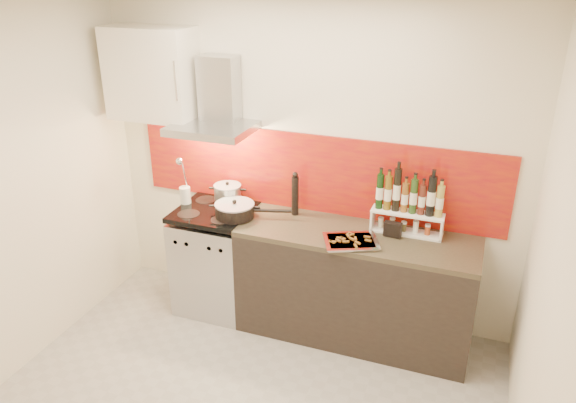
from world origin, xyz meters
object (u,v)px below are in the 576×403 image
at_px(pepper_mill, 295,194).
at_px(saute_pan, 235,210).
at_px(baking_tray, 351,241).
at_px(stock_pot, 228,194).
at_px(range_stove, 217,260).
at_px(counter, 355,285).

bearing_deg(pepper_mill, saute_pan, -152.24).
height_order(saute_pan, pepper_mill, pepper_mill).
bearing_deg(baking_tray, pepper_mill, 149.23).
bearing_deg(stock_pot, range_stove, -110.92).
distance_m(saute_pan, pepper_mill, 0.49).
xyz_separation_m(counter, saute_pan, (-0.98, -0.06, 0.52)).
xyz_separation_m(range_stove, stock_pot, (0.06, 0.15, 0.55)).
xyz_separation_m(stock_pot, baking_tray, (1.13, -0.31, -0.08)).
distance_m(counter, stock_pot, 1.27).
height_order(counter, pepper_mill, pepper_mill).
relative_size(counter, baking_tray, 3.83).
relative_size(counter, pepper_mill, 4.98).
distance_m(range_stove, baking_tray, 1.29).
xyz_separation_m(stock_pot, saute_pan, (0.17, -0.20, -0.03)).
bearing_deg(stock_pot, saute_pan, -50.88).
distance_m(saute_pan, baking_tray, 0.97).
relative_size(stock_pot, saute_pan, 0.38).
xyz_separation_m(counter, baking_tray, (-0.01, -0.16, 0.47)).
relative_size(stock_pot, pepper_mill, 0.63).
bearing_deg(baking_tray, stock_pot, 164.82).
bearing_deg(baking_tray, range_stove, 172.55).
distance_m(counter, saute_pan, 1.11).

